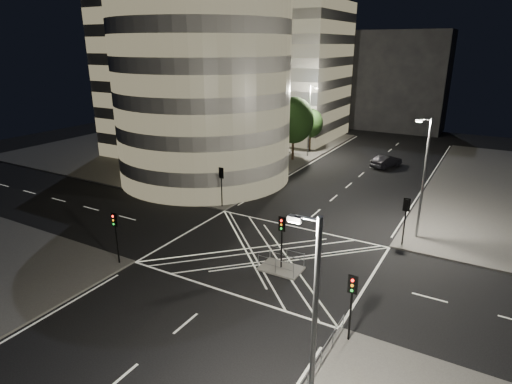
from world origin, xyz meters
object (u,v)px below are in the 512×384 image
Objects in this scene: traffic_signal_nr at (352,296)px; street_lamp_left_far at (309,119)px; street_lamp_left_near at (243,143)px; traffic_signal_island at (282,233)px; street_lamp_right_far at (423,175)px; sedan at (386,161)px; street_lamp_right_near at (312,333)px; central_island at (281,268)px; traffic_signal_fl at (221,180)px; traffic_signal_nl at (115,228)px; traffic_signal_fr at (406,213)px.

traffic_signal_nr is 41.15m from street_lamp_left_far.
traffic_signal_island is at bearing -49.73° from street_lamp_left_near.
street_lamp_left_far is at bearing 131.94° from street_lamp_right_far.
sedan is (11.22, 18.14, -4.74)m from street_lamp_left_near.
street_lamp_left_near is 19.11m from street_lamp_right_far.
central_island is at bearing 120.75° from street_lamp_right_near.
traffic_signal_fl is 0.40× the size of street_lamp_left_far.
traffic_signal_nl is (-10.80, -5.30, 2.84)m from central_island.
street_lamp_right_far and street_lamp_right_near have the same top height.
street_lamp_left_near is at bearing 134.13° from traffic_signal_nr.
street_lamp_right_far is (18.24, 15.80, 2.63)m from traffic_signal_nl.
traffic_signal_nr is at bearing -37.69° from traffic_signal_fl.
street_lamp_right_near reaches higher than traffic_signal_fl.
street_lamp_right_near reaches higher than traffic_signal_nr.
traffic_signal_fr is (17.60, 0.00, 0.00)m from traffic_signal_fl.
traffic_signal_fl is at bearing 131.24° from street_lamp_right_near.
traffic_signal_fr is 3.48m from street_lamp_right_far.
traffic_signal_nl and traffic_signal_island have the same top height.
traffic_signal_island reaches higher than sedan.
street_lamp_left_near is 32.13m from street_lamp_right_near.
central_island is at bearing -70.05° from street_lamp_left_far.
street_lamp_left_far is (-11.44, 31.50, 2.63)m from traffic_signal_island.
street_lamp_right_far reaches higher than sedan.
street_lamp_left_far is at bearing 116.36° from traffic_signal_nr.
traffic_signal_fl is 1.00× the size of traffic_signal_nl.
traffic_signal_nl is at bearing -142.31° from traffic_signal_fr.
street_lamp_right_far reaches higher than central_island.
street_lamp_right_far is at bearing -48.06° from street_lamp_left_far.
traffic_signal_nr is at bearing 0.00° from traffic_signal_nl.
street_lamp_left_far is (-0.64, 36.80, 2.63)m from traffic_signal_nl.
street_lamp_left_far is 1.00× the size of street_lamp_right_near.
sedan is at bearing 106.73° from traffic_signal_fr.
sedan is (-0.22, 31.64, -2.11)m from traffic_signal_island.
street_lamp_right_far is (7.44, 10.50, 2.63)m from traffic_signal_island.
traffic_signal_fr is at bearing -106.11° from street_lamp_right_far.
traffic_signal_fl reaches higher than sedan.
street_lamp_left_near is at bearing 164.08° from traffic_signal_fr.
street_lamp_right_near is (0.00, -23.00, 0.00)m from street_lamp_right_far.
traffic_signal_nr is (17.60, -13.60, 0.00)m from traffic_signal_fl.
central_island is at bearing 26.14° from traffic_signal_nl.
street_lamp_left_near is at bearing 91.94° from traffic_signal_nl.
sedan is (-0.22, 31.64, 0.73)m from central_island.
traffic_signal_fl is 17.60m from traffic_signal_fr.
traffic_signal_fr and traffic_signal_nr have the same top height.
traffic_signal_fl is 0.40× the size of street_lamp_left_near.
traffic_signal_nr is 0.82× the size of sedan.
central_island is at bearing 142.07° from traffic_signal_nr.
traffic_signal_nr is 0.40× the size of street_lamp_right_near.
traffic_signal_fr is at bearing 37.69° from traffic_signal_nl.
street_lamp_left_far is (-0.64, 23.20, 2.63)m from traffic_signal_fl.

